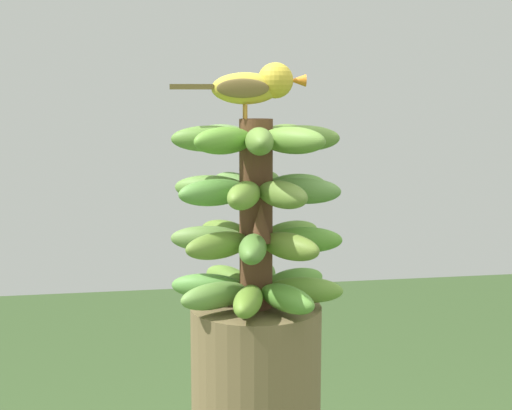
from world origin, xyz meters
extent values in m
cylinder|color=brown|center=(0.00, 0.00, 1.15)|extent=(0.05, 0.05, 0.30)
ellipsoid|color=olive|center=(0.02, 0.07, 1.04)|extent=(0.08, 0.13, 0.04)
ellipsoid|color=#629D3A|center=(-0.04, 0.07, 1.04)|extent=(0.09, 0.12, 0.04)
ellipsoid|color=#649739|center=(-0.07, 0.02, 1.04)|extent=(0.13, 0.08, 0.04)
ellipsoid|color=olive|center=(-0.07, -0.04, 1.04)|extent=(0.12, 0.09, 0.04)
ellipsoid|color=#5F9D44|center=(-0.02, -0.07, 1.04)|extent=(0.08, 0.13, 0.04)
ellipsoid|color=#6D9B46|center=(0.04, -0.07, 1.04)|extent=(0.09, 0.12, 0.04)
ellipsoid|color=olive|center=(0.07, -0.02, 1.04)|extent=(0.13, 0.08, 0.04)
ellipsoid|color=#5E9B3A|center=(0.07, 0.04, 1.04)|extent=(0.12, 0.09, 0.04)
ellipsoid|color=olive|center=(-0.07, 0.02, 1.12)|extent=(0.13, 0.07, 0.04)
ellipsoid|color=olive|center=(-0.07, -0.04, 1.12)|extent=(0.12, 0.10, 0.04)
ellipsoid|color=olive|center=(-0.02, -0.07, 1.12)|extent=(0.07, 0.13, 0.04)
ellipsoid|color=olive|center=(0.04, -0.07, 1.12)|extent=(0.10, 0.12, 0.04)
ellipsoid|color=#5D8E3C|center=(0.07, -0.02, 1.12)|extent=(0.13, 0.07, 0.04)
ellipsoid|color=olive|center=(0.07, 0.04, 1.12)|extent=(0.12, 0.10, 0.04)
ellipsoid|color=#5E9B34|center=(0.02, 0.07, 1.12)|extent=(0.07, 0.13, 0.04)
ellipsoid|color=olive|center=(-0.04, 0.07, 1.12)|extent=(0.10, 0.12, 0.04)
ellipsoid|color=#649344|center=(0.03, 0.07, 1.19)|extent=(0.08, 0.13, 0.04)
ellipsoid|color=#5C9038|center=(-0.03, 0.07, 1.19)|extent=(0.08, 0.13, 0.04)
ellipsoid|color=olive|center=(-0.07, 0.03, 1.19)|extent=(0.13, 0.08, 0.04)
ellipsoid|color=#679746|center=(-0.07, -0.03, 1.19)|extent=(0.13, 0.08, 0.04)
ellipsoid|color=#67953F|center=(-0.03, -0.07, 1.19)|extent=(0.08, 0.13, 0.04)
ellipsoid|color=#5F9942|center=(0.03, -0.07, 1.19)|extent=(0.08, 0.13, 0.04)
ellipsoid|color=olive|center=(0.07, -0.03, 1.19)|extent=(0.13, 0.08, 0.04)
ellipsoid|color=olive|center=(0.07, 0.03, 1.19)|extent=(0.13, 0.08, 0.04)
ellipsoid|color=#609A33|center=(0.05, -0.06, 1.27)|extent=(0.11, 0.12, 0.04)
ellipsoid|color=olive|center=(0.07, -0.01, 1.27)|extent=(0.12, 0.05, 0.04)
ellipsoid|color=olive|center=(0.06, 0.05, 1.27)|extent=(0.12, 0.11, 0.04)
ellipsoid|color=olive|center=(0.01, 0.07, 1.27)|extent=(0.05, 0.12, 0.04)
ellipsoid|color=olive|center=(-0.05, 0.06, 1.27)|extent=(0.11, 0.12, 0.04)
ellipsoid|color=olive|center=(-0.07, 0.01, 1.27)|extent=(0.12, 0.05, 0.04)
ellipsoid|color=#618B45|center=(-0.06, -0.05, 1.27)|extent=(0.12, 0.11, 0.04)
ellipsoid|color=#5F8D38|center=(-0.01, -0.07, 1.27)|extent=(0.05, 0.12, 0.04)
cone|color=brown|center=(0.04, 0.00, 1.15)|extent=(0.04, 0.04, 0.06)
cylinder|color=#C68933|center=(0.01, -0.02, 1.32)|extent=(0.01, 0.00, 0.02)
cylinder|color=#C68933|center=(-0.02, -0.02, 1.32)|extent=(0.00, 0.00, 0.02)
ellipsoid|color=gold|center=(0.00, -0.02, 1.35)|extent=(0.05, 0.11, 0.05)
ellipsoid|color=brown|center=(0.02, -0.02, 1.35)|extent=(0.01, 0.08, 0.03)
ellipsoid|color=brown|center=(-0.03, -0.02, 1.35)|extent=(0.01, 0.08, 0.03)
cube|color=brown|center=(-0.01, -0.10, 1.35)|extent=(0.03, 0.07, 0.01)
sphere|color=gold|center=(0.00, 0.03, 1.36)|extent=(0.06, 0.06, 0.06)
sphere|color=black|center=(-0.02, 0.04, 1.37)|extent=(0.01, 0.01, 0.01)
cone|color=orange|center=(0.00, 0.06, 1.36)|extent=(0.02, 0.03, 0.02)
camera|label=1|loc=(1.15, -0.20, 1.34)|focal=52.87mm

